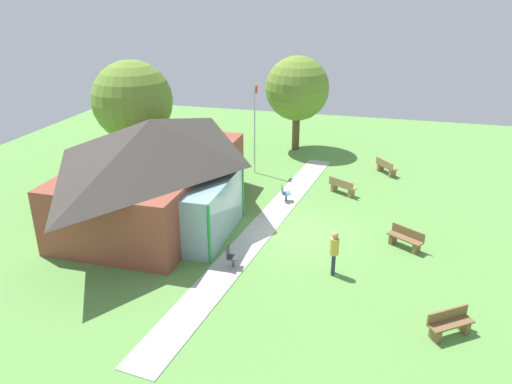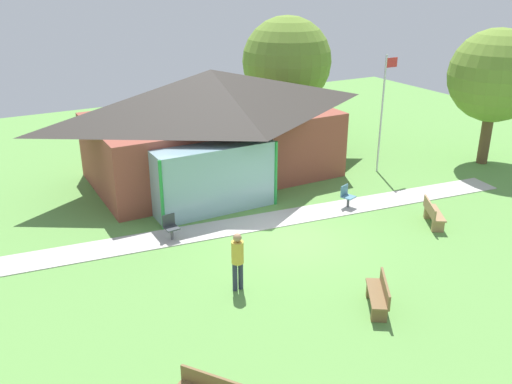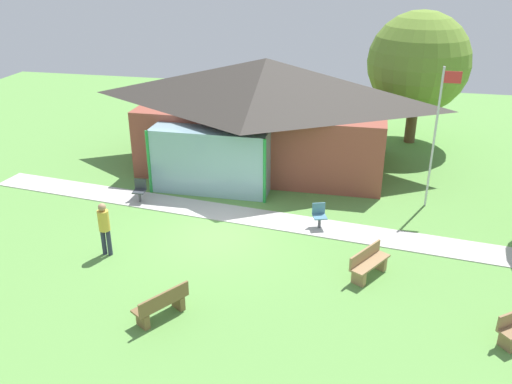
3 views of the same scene
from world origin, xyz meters
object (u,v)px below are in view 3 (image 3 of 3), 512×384
object	(u,v)px
bench_mid_right	(368,264)
visitor_strolling_lawn	(104,225)
flagpole	(436,132)
bench_front_center	(162,305)
pavilion	(264,112)
patio_chair_west	(140,191)
patio_chair_lawn_spare	(319,216)
tree_behind_pavilion_right	(419,63)

from	to	relation	value
bench_mid_right	visitor_strolling_lawn	distance (m)	7.95
flagpole	bench_front_center	distance (m)	11.22
bench_mid_right	visitor_strolling_lawn	xyz separation A→B (m)	(-7.91, -0.48, 0.62)
pavilion	patio_chair_west	size ratio (longest dim) A/B	12.77
flagpole	visitor_strolling_lawn	xyz separation A→B (m)	(-9.90, -5.72, -1.81)
flagpole	bench_mid_right	world-z (taller)	flagpole
patio_chair_lawn_spare	tree_behind_pavilion_right	xyz separation A→B (m)	(3.38, 9.88, 3.42)
patio_chair_west	tree_behind_pavilion_right	xyz separation A→B (m)	(10.13, 9.22, 3.42)
patio_chair_lawn_spare	tree_behind_pavilion_right	world-z (taller)	tree_behind_pavilion_right
bench_front_center	visitor_strolling_lawn	world-z (taller)	visitor_strolling_lawn
pavilion	tree_behind_pavilion_right	distance (m)	7.94
bench_front_center	visitor_strolling_lawn	distance (m)	3.91
bench_mid_right	visitor_strolling_lawn	bearing A→B (deg)	-55.24
bench_mid_right	patio_chair_west	xyz separation A→B (m)	(-8.45, 3.34, 0.01)
patio_chair_west	tree_behind_pavilion_right	bearing A→B (deg)	-143.13
flagpole	tree_behind_pavilion_right	xyz separation A→B (m)	(-0.31, 7.32, 1.01)
patio_chair_west	pavilion	bearing A→B (deg)	-133.67
flagpole	bench_mid_right	bearing A→B (deg)	-110.78
flagpole	patio_chair_lawn_spare	bearing A→B (deg)	-145.20
bench_front_center	visitor_strolling_lawn	size ratio (longest dim) A/B	0.86
bench_front_center	tree_behind_pavilion_right	world-z (taller)	tree_behind_pavilion_right
patio_chair_lawn_spare	flagpole	bearing A→B (deg)	-164.66
bench_mid_right	tree_behind_pavilion_right	bearing A→B (deg)	-156.30
bench_mid_right	patio_chair_lawn_spare	bearing A→B (deg)	-116.26
patio_chair_lawn_spare	visitor_strolling_lawn	distance (m)	6.99
bench_front_center	visitor_strolling_lawn	xyz separation A→B (m)	(-2.82, 2.63, 0.62)
bench_mid_right	bench_front_center	bearing A→B (deg)	-27.28
patio_chair_west	patio_chair_lawn_spare	size ratio (longest dim) A/B	1.00
patio_chair_lawn_spare	bench_front_center	bearing A→B (deg)	40.17
bench_mid_right	patio_chair_lawn_spare	world-z (taller)	patio_chair_lawn_spare
flagpole	visitor_strolling_lawn	size ratio (longest dim) A/B	2.93
pavilion	bench_front_center	size ratio (longest dim) A/B	7.34
visitor_strolling_lawn	bench_front_center	bearing A→B (deg)	136.06
patio_chair_lawn_spare	patio_chair_west	bearing A→B (deg)	-25.05
bench_mid_right	pavilion	bearing A→B (deg)	-118.42
pavilion	bench_mid_right	size ratio (longest dim) A/B	7.27
flagpole	patio_chair_lawn_spare	distance (m)	5.11
bench_front_center	tree_behind_pavilion_right	distance (m)	17.41
visitor_strolling_lawn	bench_mid_right	bearing A→B (deg)	-177.43
pavilion	flagpole	bearing A→B (deg)	-22.94
flagpole	visitor_strolling_lawn	world-z (taller)	flagpole
flagpole	visitor_strolling_lawn	bearing A→B (deg)	-149.98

